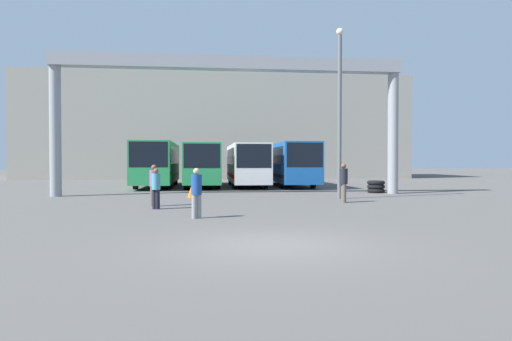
{
  "coord_description": "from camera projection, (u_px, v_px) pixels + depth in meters",
  "views": [
    {
      "loc": [
        -1.46,
        -10.08,
        1.88
      ],
      "look_at": [
        1.77,
        18.58,
        1.28
      ],
      "focal_mm": 32.0,
      "sensor_mm": 36.0,
      "label": 1
    }
  ],
  "objects": [
    {
      "name": "building_backdrop",
      "position": [
        217.0,
        129.0,
        52.83
      ],
      "size": [
        41.61,
        12.0,
        11.11
      ],
      "color": "gray",
      "rests_on": "ground"
    },
    {
      "name": "bus_slot_0",
      "position": [
        157.0,
        162.0,
        33.41
      ],
      "size": [
        2.61,
        10.74,
        3.19
      ],
      "color": "#268C4C",
      "rests_on": "ground"
    },
    {
      "name": "tire_stack",
      "position": [
        376.0,
        187.0,
        27.09
      ],
      "size": [
        1.04,
        1.04,
        0.72
      ],
      "color": "black",
      "rests_on": "ground"
    },
    {
      "name": "pedestrian_mid_right",
      "position": [
        197.0,
        192.0,
        14.96
      ],
      "size": [
        0.34,
        0.34,
        1.65
      ],
      "rotation": [
        0.0,
        0.0,
        0.47
      ],
      "color": "gray",
      "rests_on": "ground"
    },
    {
      "name": "ground_plane",
      "position": [
        270.0,
        245.0,
        10.22
      ],
      "size": [
        200.0,
        200.0,
        0.0
      ],
      "primitive_type": "plane",
      "color": "#514F4C"
    },
    {
      "name": "pedestrian_near_left",
      "position": [
        156.0,
        187.0,
        17.83
      ],
      "size": [
        0.33,
        0.33,
        1.6
      ],
      "rotation": [
        0.0,
        0.0,
        5.7
      ],
      "color": "black",
      "rests_on": "ground"
    },
    {
      "name": "bus_slot_3",
      "position": [
        289.0,
        162.0,
        34.6
      ],
      "size": [
        2.59,
        10.92,
        3.17
      ],
      "color": "#1959A5",
      "rests_on": "ground"
    },
    {
      "name": "pedestrian_near_center",
      "position": [
        344.0,
        182.0,
        20.66
      ],
      "size": [
        0.37,
        0.37,
        1.78
      ],
      "rotation": [
        0.0,
        0.0,
        1.55
      ],
      "color": "brown",
      "rests_on": "ground"
    },
    {
      "name": "bus_slot_1",
      "position": [
        202.0,
        163.0,
        33.62
      ],
      "size": [
        2.51,
        10.4,
        3.08
      ],
      "color": "#268C4C",
      "rests_on": "ground"
    },
    {
      "name": "pedestrian_near_right",
      "position": [
        154.0,
        184.0,
        19.01
      ],
      "size": [
        0.36,
        0.36,
        1.73
      ],
      "rotation": [
        0.0,
        0.0,
        3.85
      ],
      "color": "brown",
      "rests_on": "ground"
    },
    {
      "name": "bus_slot_2",
      "position": [
        247.0,
        163.0,
        33.96
      ],
      "size": [
        2.45,
        10.35,
        3.07
      ],
      "color": "silver",
      "rests_on": "ground"
    },
    {
      "name": "traffic_cone",
      "position": [
        191.0,
        192.0,
        23.6
      ],
      "size": [
        0.37,
        0.37,
        0.56
      ],
      "color": "orange",
      "rests_on": "ground"
    },
    {
      "name": "lamp_post",
      "position": [
        340.0,
        106.0,
        22.65
      ],
      "size": [
        0.36,
        0.36,
        8.48
      ],
      "color": "#595B60",
      "rests_on": "ground"
    },
    {
      "name": "overhead_gantry",
      "position": [
        231.0,
        85.0,
        25.23
      ],
      "size": [
        19.33,
        0.8,
        7.64
      ],
      "color": "gray",
      "rests_on": "ground"
    }
  ]
}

